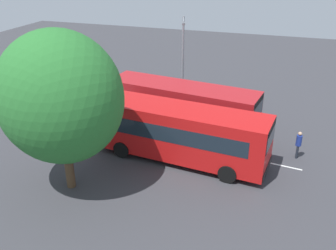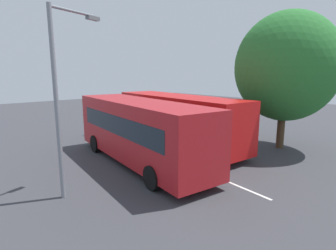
# 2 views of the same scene
# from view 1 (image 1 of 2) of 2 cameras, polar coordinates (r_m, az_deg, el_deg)

# --- Properties ---
(ground_plane) EXTENTS (69.93, 69.93, 0.00)m
(ground_plane) POSITION_cam_1_polar(r_m,az_deg,el_deg) (23.29, 2.15, -2.88)
(ground_plane) COLOR #38383D
(bus_far_left) EXTENTS (10.06, 3.48, 3.15)m
(bus_far_left) POSITION_cam_1_polar(r_m,az_deg,el_deg) (20.85, 1.94, -1.07)
(bus_far_left) COLOR red
(bus_far_left) RESTS_ON ground
(bus_center_left) EXTENTS (10.10, 3.83, 3.15)m
(bus_center_left) POSITION_cam_1_polar(r_m,az_deg,el_deg) (24.27, 2.21, 2.85)
(bus_center_left) COLOR #AD191E
(bus_center_left) RESTS_ON ground
(pedestrian) EXTENTS (0.36, 0.36, 1.66)m
(pedestrian) POSITION_cam_1_polar(r_m,az_deg,el_deg) (22.59, 19.29, -2.56)
(pedestrian) COLOR #232833
(pedestrian) RESTS_ON ground
(street_lamp) EXTENTS (0.78, 2.18, 6.71)m
(street_lamp) POSITION_cam_1_polar(r_m,az_deg,el_deg) (27.75, 2.29, 10.44)
(street_lamp) COLOR gray
(street_lamp) RESTS_ON ground
(depot_tree) EXTENTS (5.97, 5.37, 7.97)m
(depot_tree) POSITION_cam_1_polar(r_m,az_deg,el_deg) (17.79, -16.13, 4.00)
(depot_tree) COLOR #4C3823
(depot_tree) RESTS_ON ground
(lane_stripe_outer_left) EXTENTS (14.27, 1.84, 0.01)m
(lane_stripe_outer_left) POSITION_cam_1_polar(r_m,az_deg,el_deg) (23.29, 2.15, -2.88)
(lane_stripe_outer_left) COLOR silver
(lane_stripe_outer_left) RESTS_ON ground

